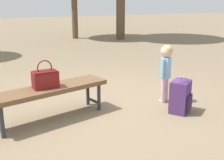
# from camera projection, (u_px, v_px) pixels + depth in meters

# --- Properties ---
(ground_plane) EXTENTS (40.00, 40.00, 0.00)m
(ground_plane) POSITION_uv_depth(u_px,v_px,m) (99.00, 108.00, 4.39)
(ground_plane) COLOR #7F6B51
(ground_plane) RESTS_ON ground
(park_bench) EXTENTS (1.65, 0.83, 0.45)m
(park_bench) POSITION_uv_depth(u_px,v_px,m) (50.00, 91.00, 3.89)
(park_bench) COLOR brown
(park_bench) RESTS_ON ground
(handbag) EXTENTS (0.34, 0.21, 0.37)m
(handbag) POSITION_uv_depth(u_px,v_px,m) (45.00, 78.00, 3.82)
(handbag) COLOR maroon
(handbag) RESTS_ON park_bench
(child_standing) EXTENTS (0.22, 0.18, 0.90)m
(child_standing) POSITION_uv_depth(u_px,v_px,m) (166.00, 64.00, 4.49)
(child_standing) COLOR #E5B2C6
(child_standing) RESTS_ON ground
(backpack_large) EXTENTS (0.39, 0.37, 0.53)m
(backpack_large) POSITION_uv_depth(u_px,v_px,m) (181.00, 94.00, 4.18)
(backpack_large) COLOR #4C2D66
(backpack_large) RESTS_ON ground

